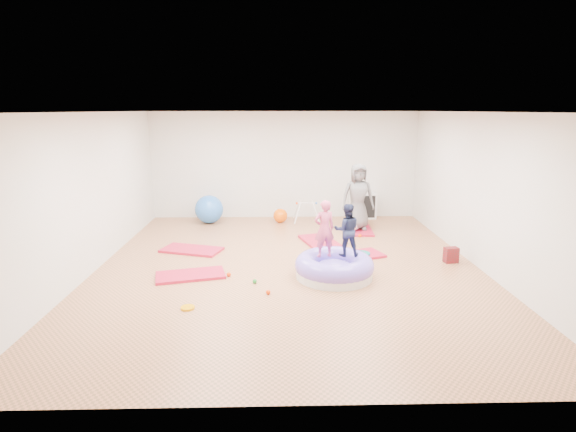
{
  "coord_description": "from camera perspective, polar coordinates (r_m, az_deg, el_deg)",
  "views": [
    {
      "loc": [
        -0.21,
        -7.86,
        2.84
      ],
      "look_at": [
        0.0,
        0.3,
        0.9
      ],
      "focal_mm": 28.0,
      "sensor_mm": 36.0,
      "label": 1
    }
  ],
  "objects": [
    {
      "name": "infant_play_gym",
      "position": [
        11.55,
        2.36,
        0.88
      ],
      "size": [
        0.67,
        0.64,
        0.51
      ],
      "rotation": [
        0.0,
        0.0,
        -0.28
      ],
      "color": "silver",
      "rests_on": "ground"
    },
    {
      "name": "yellow_toy",
      "position": [
        6.86,
        -12.62,
        -11.3
      ],
      "size": [
        0.2,
        0.2,
        0.03
      ],
      "primitive_type": "cylinder",
      "color": "#EB9E00",
      "rests_on": "ground"
    },
    {
      "name": "gym_mat_front_left",
      "position": [
        8.08,
        -12.28,
        -7.34
      ],
      "size": [
        1.28,
        0.85,
        0.05
      ],
      "primitive_type": "cube",
      "rotation": [
        0.0,
        0.0,
        0.24
      ],
      "color": "#C20A35",
      "rests_on": "ground"
    },
    {
      "name": "child_pink",
      "position": [
        7.71,
        4.64,
        -1.26
      ],
      "size": [
        0.41,
        0.32,
        1.0
      ],
      "primitive_type": "imported",
      "rotation": [
        0.0,
        0.0,
        3.38
      ],
      "color": "#CC496E",
      "rests_on": "inflatable_cushion"
    },
    {
      "name": "exercise_ball_blue",
      "position": [
        11.61,
        -9.98,
        0.84
      ],
      "size": [
        0.72,
        0.72,
        0.72
      ],
      "primitive_type": "sphere",
      "color": "blue",
      "rests_on": "ground"
    },
    {
      "name": "room",
      "position": [
        7.99,
        0.06,
        2.99
      ],
      "size": [
        7.01,
        8.01,
        2.81
      ],
      "color": "#BB764D",
      "rests_on": "ground"
    },
    {
      "name": "gym_mat_right",
      "position": [
        9.0,
        8.39,
        -5.0
      ],
      "size": [
        1.29,
        0.95,
        0.05
      ],
      "primitive_type": "cube",
      "rotation": [
        0.0,
        0.0,
        0.36
      ],
      "color": "#C20A35",
      "rests_on": "ground"
    },
    {
      "name": "ball_pit_balls",
      "position": [
        7.95,
        2.24,
        -7.27
      ],
      "size": [
        2.81,
        3.29,
        0.07
      ],
      "color": "#F23801",
      "rests_on": "ground"
    },
    {
      "name": "inflatable_cushion",
      "position": [
        7.87,
        5.88,
        -6.54
      ],
      "size": [
        1.37,
        1.37,
        0.43
      ],
      "rotation": [
        0.0,
        0.0,
        -0.1
      ],
      "color": "silver",
      "rests_on": "ground"
    },
    {
      "name": "adult_caregiver",
      "position": [
        10.73,
        8.86,
        2.42
      ],
      "size": [
        0.8,
        0.55,
        1.57
      ],
      "primitive_type": "imported",
      "rotation": [
        0.0,
        0.0,
        0.06
      ],
      "color": "#575757",
      "rests_on": "gym_mat_rear_right"
    },
    {
      "name": "infant",
      "position": [
        10.69,
        8.15,
        -1.33
      ],
      "size": [
        0.35,
        0.36,
        0.21
      ],
      "color": "silver",
      "rests_on": "gym_mat_rear_right"
    },
    {
      "name": "child_navy",
      "position": [
        7.82,
        7.48,
        -1.42
      ],
      "size": [
        0.46,
        0.36,
        0.92
      ],
      "primitive_type": "imported",
      "rotation": [
        0.0,
        0.0,
        3.12
      ],
      "color": "#1A203D",
      "rests_on": "inflatable_cushion"
    },
    {
      "name": "backpack",
      "position": [
        9.1,
        20.0,
        -4.67
      ],
      "size": [
        0.28,
        0.19,
        0.29
      ],
      "primitive_type": "cube",
      "rotation": [
        0.0,
        0.0,
        0.15
      ],
      "color": "maroon",
      "rests_on": "ground"
    },
    {
      "name": "gym_mat_mid_left",
      "position": [
        9.48,
        -12.14,
        -4.22
      ],
      "size": [
        1.34,
        0.94,
        0.05
      ],
      "primitive_type": "cube",
      "rotation": [
        0.0,
        0.0,
        -0.31
      ],
      "color": "#C20A35",
      "rests_on": "ground"
    },
    {
      "name": "gym_mat_rear_right",
      "position": [
        10.94,
        9.07,
        -1.72
      ],
      "size": [
        0.63,
        1.15,
        0.05
      ],
      "primitive_type": "cube",
      "rotation": [
        0.0,
        0.0,
        1.51
      ],
      "color": "#C20A35",
      "rests_on": "ground"
    },
    {
      "name": "exercise_ball_orange",
      "position": [
        11.53,
        -0.97,
        0.04
      ],
      "size": [
        0.36,
        0.36,
        0.36
      ],
      "primitive_type": "sphere",
      "color": "#ED5802",
      "rests_on": "ground"
    },
    {
      "name": "balance_disc",
      "position": [
        9.04,
        9.27,
        -4.85
      ],
      "size": [
        0.35,
        0.35,
        0.08
      ],
      "primitive_type": "cylinder",
      "color": "#0F7670",
      "rests_on": "ground"
    },
    {
      "name": "cube_shelf",
      "position": [
        12.13,
        9.48,
        1.31
      ],
      "size": [
        0.69,
        0.34,
        0.69
      ],
      "color": "silver",
      "rests_on": "ground"
    },
    {
      "name": "gym_mat_center_back",
      "position": [
        9.79,
        4.22,
        -3.37
      ],
      "size": [
        0.97,
        1.4,
        0.05
      ],
      "primitive_type": "cube",
      "rotation": [
        0.0,
        0.0,
        1.85
      ],
      "color": "#C20A35",
      "rests_on": "ground"
    }
  ]
}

